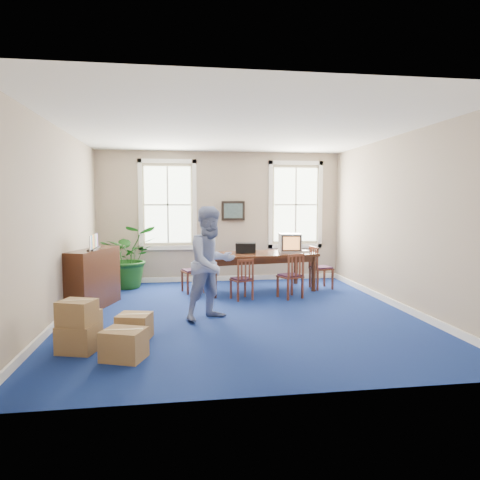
{
  "coord_description": "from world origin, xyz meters",
  "views": [
    {
      "loc": [
        -1.03,
        -7.33,
        1.95
      ],
      "look_at": [
        0.1,
        0.6,
        1.25
      ],
      "focal_mm": 32.0,
      "sensor_mm": 36.0,
      "label": 1
    }
  ],
  "objects": [
    {
      "name": "floor",
      "position": [
        0.0,
        0.0,
        0.0
      ],
      "size": [
        6.5,
        6.5,
        0.0
      ],
      "primitive_type": "plane",
      "color": "navy",
      "rests_on": "ground"
    },
    {
      "name": "ceiling",
      "position": [
        0.0,
        0.0,
        3.2
      ],
      "size": [
        6.5,
        6.5,
        0.0
      ],
      "primitive_type": "plane",
      "rotation": [
        3.14,
        0.0,
        0.0
      ],
      "color": "white",
      "rests_on": "ground"
    },
    {
      "name": "wall_back",
      "position": [
        0.0,
        3.25,
        1.6
      ],
      "size": [
        6.5,
        0.0,
        6.5
      ],
      "primitive_type": "plane",
      "rotation": [
        1.57,
        0.0,
        0.0
      ],
      "color": "tan",
      "rests_on": "ground"
    },
    {
      "name": "wall_front",
      "position": [
        0.0,
        -3.25,
        1.6
      ],
      "size": [
        6.5,
        0.0,
        6.5
      ],
      "primitive_type": "plane",
      "rotation": [
        -1.57,
        0.0,
        0.0
      ],
      "color": "tan",
      "rests_on": "ground"
    },
    {
      "name": "wall_left",
      "position": [
        -3.0,
        0.0,
        1.6
      ],
      "size": [
        0.0,
        6.5,
        6.5
      ],
      "primitive_type": "plane",
      "rotation": [
        1.57,
        0.0,
        1.57
      ],
      "color": "tan",
      "rests_on": "ground"
    },
    {
      "name": "wall_right",
      "position": [
        3.0,
        0.0,
        1.6
      ],
      "size": [
        0.0,
        6.5,
        6.5
      ],
      "primitive_type": "plane",
      "rotation": [
        1.57,
        0.0,
        -1.57
      ],
      "color": "tan",
      "rests_on": "ground"
    },
    {
      "name": "baseboard_back",
      "position": [
        0.0,
        3.22,
        0.06
      ],
      "size": [
        6.0,
        0.04,
        0.12
      ],
      "primitive_type": "cube",
      "color": "white",
      "rests_on": "ground"
    },
    {
      "name": "baseboard_left",
      "position": [
        -2.97,
        0.0,
        0.06
      ],
      "size": [
        0.04,
        6.5,
        0.12
      ],
      "primitive_type": "cube",
      "color": "white",
      "rests_on": "ground"
    },
    {
      "name": "baseboard_right",
      "position": [
        2.97,
        0.0,
        0.06
      ],
      "size": [
        0.04,
        6.5,
        0.12
      ],
      "primitive_type": "cube",
      "color": "white",
      "rests_on": "ground"
    },
    {
      "name": "window_left",
      "position": [
        -1.3,
        3.23,
        1.9
      ],
      "size": [
        1.4,
        0.12,
        2.2
      ],
      "primitive_type": null,
      "color": "white",
      "rests_on": "ground"
    },
    {
      "name": "window_right",
      "position": [
        1.9,
        3.23,
        1.9
      ],
      "size": [
        1.4,
        0.12,
        2.2
      ],
      "primitive_type": null,
      "color": "white",
      "rests_on": "ground"
    },
    {
      "name": "wall_picture",
      "position": [
        0.3,
        3.2,
        1.75
      ],
      "size": [
        0.58,
        0.06,
        0.48
      ],
      "primitive_type": null,
      "color": "black",
      "rests_on": "ground"
    },
    {
      "name": "conference_table",
      "position": [
        0.71,
        1.93,
        0.42
      ],
      "size": [
        2.61,
        1.51,
        0.84
      ],
      "primitive_type": null,
      "rotation": [
        0.0,
        0.0,
        0.17
      ],
      "color": "#432112",
      "rests_on": "ground"
    },
    {
      "name": "crt_tv",
      "position": [
        1.43,
        1.98,
        1.05
      ],
      "size": [
        0.52,
        0.55,
        0.42
      ],
      "primitive_type": null,
      "rotation": [
        0.0,
        0.0,
        -0.1
      ],
      "color": "#B7B7BC",
      "rests_on": "conference_table"
    },
    {
      "name": "game_console",
      "position": [
        1.77,
        1.93,
        0.86
      ],
      "size": [
        0.17,
        0.2,
        0.04
      ],
      "primitive_type": "cube",
      "rotation": [
        0.0,
        0.0,
        0.21
      ],
      "color": "white",
      "rests_on": "conference_table"
    },
    {
      "name": "equipment_bag",
      "position": [
        0.43,
        1.98,
        0.95
      ],
      "size": [
        0.49,
        0.36,
        0.22
      ],
      "primitive_type": "cube",
      "rotation": [
        0.0,
        0.0,
        -0.17
      ],
      "color": "black",
      "rests_on": "conference_table"
    },
    {
      "name": "chair_near_left",
      "position": [
        0.2,
        1.09,
        0.42
      ],
      "size": [
        0.48,
        0.48,
        0.84
      ],
      "primitive_type": null,
      "rotation": [
        0.0,
        0.0,
        3.47
      ],
      "color": "maroon",
      "rests_on": "ground"
    },
    {
      "name": "chair_near_right",
      "position": [
        1.21,
        1.09,
        0.46
      ],
      "size": [
        0.54,
        0.54,
        0.93
      ],
      "primitive_type": null,
      "rotation": [
        0.0,
        0.0,
        3.52
      ],
      "color": "maroon",
      "rests_on": "ground"
    },
    {
      "name": "chair_end_left",
      "position": [
        -0.75,
        1.93,
        0.48
      ],
      "size": [
        0.54,
        0.54,
        0.96
      ],
      "primitive_type": null,
      "rotation": [
        0.0,
        0.0,
        -1.26
      ],
      "color": "maroon",
      "rests_on": "ground"
    },
    {
      "name": "chair_end_right",
      "position": [
        2.16,
        1.93,
        0.48
      ],
      "size": [
        0.5,
        0.5,
        0.96
      ],
      "primitive_type": null,
      "rotation": [
        0.0,
        0.0,
        1.74
      ],
      "color": "maroon",
      "rests_on": "ground"
    },
    {
      "name": "man",
      "position": [
        -0.5,
        -0.28,
        0.95
      ],
      "size": [
        1.16,
        1.1,
        1.89
      ],
      "primitive_type": "imported",
      "rotation": [
        0.0,
        0.0,
        0.56
      ],
      "color": "#8898C8",
      "rests_on": "ground"
    },
    {
      "name": "credenza",
      "position": [
        -2.61,
        0.79,
        0.55
      ],
      "size": [
        0.8,
        1.45,
        1.1
      ],
      "primitive_type": "cube",
      "rotation": [
        0.0,
        0.0,
        -0.3
      ],
      "color": "#432112",
      "rests_on": "ground"
    },
    {
      "name": "brochure_rack",
      "position": [
        -2.59,
        0.79,
        1.24
      ],
      "size": [
        0.15,
        0.66,
        0.29
      ],
      "primitive_type": null,
      "rotation": [
        0.0,
        0.0,
        -0.05
      ],
      "color": "#99999E",
      "rests_on": "credenza"
    },
    {
      "name": "potted_plant",
      "position": [
        -2.18,
        2.66,
        0.72
      ],
      "size": [
        1.54,
        1.42,
        1.44
      ],
      "primitive_type": "imported",
      "rotation": [
        0.0,
        0.0,
        0.26
      ],
      "color": "#164714",
      "rests_on": "ground"
    },
    {
      "name": "cardboard_boxes",
      "position": [
        -2.18,
        -1.54,
        0.36
      ],
      "size": [
        1.56,
        1.56,
        0.72
      ],
      "primitive_type": null,
      "rotation": [
        0.0,
        0.0,
        -0.27
      ],
      "color": "#9E7747",
      "rests_on": "ground"
    }
  ]
}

